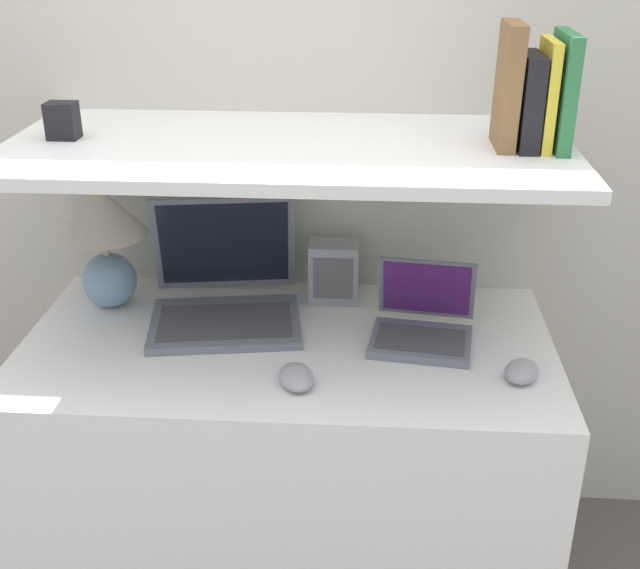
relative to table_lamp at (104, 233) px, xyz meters
The scene contains 15 objects.
wall_back 0.59m from the table_lamp, 26.41° to the left, with size 6.00×0.05×2.40m.
desk 0.75m from the table_lamp, 19.15° to the right, with size 1.25×0.66×0.72m.
back_riser 0.61m from the table_lamp, 21.83° to the left, with size 1.25×0.04×1.15m.
shelf 0.54m from the table_lamp, 10.84° to the right, with size 1.25×0.60×0.03m.
table_lamp is the anchor object (origin of this frame).
laptop_large 0.34m from the table_lamp, ahead, with size 0.41×0.38×0.29m.
laptop_small 0.81m from the table_lamp, ahead, with size 0.26×0.25×0.18m.
computer_mouse 0.64m from the table_lamp, 34.67° to the right, with size 0.10×0.12×0.04m.
second_mouse 1.05m from the table_lamp, 16.65° to the right, with size 0.10×0.12×0.04m.
router_box 0.58m from the table_lamp, ahead, with size 0.13×0.09×0.16m.
book_green 1.12m from the table_lamp, ahead, with size 0.03×0.18×0.24m.
book_yellow 1.09m from the table_lamp, ahead, with size 0.02×0.15×0.22m.
book_black 1.05m from the table_lamp, ahead, with size 0.04×0.16×0.20m.
book_brown 1.02m from the table_lamp, ahead, with size 0.04×0.14×0.26m.
shelf_gadget 0.31m from the table_lamp, 108.47° to the right, with size 0.07×0.05×0.08m.
Camera 1 is at (0.19, -1.31, 1.64)m, focal length 45.00 mm.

